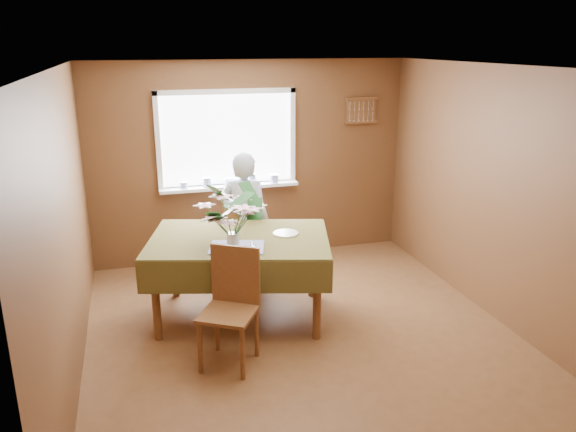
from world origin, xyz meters
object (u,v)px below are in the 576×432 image
object	(u,v)px
dining_table	(239,248)
seated_woman	(245,220)
flower_bouquet	(232,214)
chair_near	(232,302)
chair_far	(244,240)

from	to	relation	value
dining_table	seated_woman	distance (m)	0.81
flower_bouquet	chair_near	bearing A→B (deg)	-102.96
seated_woman	flower_bouquet	size ratio (longest dim) A/B	2.64
dining_table	flower_bouquet	size ratio (longest dim) A/B	3.40
chair_far	chair_near	distance (m)	1.67
chair_near	dining_table	bearing A→B (deg)	104.76
seated_woman	chair_far	bearing A→B (deg)	-56.99
chair_near	chair_far	bearing A→B (deg)	105.77
flower_bouquet	dining_table	bearing A→B (deg)	68.19
seated_woman	flower_bouquet	distance (m)	1.17
chair_far	seated_woman	xyz separation A→B (m)	(0.01, -0.04, 0.26)
dining_table	chair_near	xyz separation A→B (m)	(-0.23, -0.79, -0.19)
chair_near	seated_woman	size ratio (longest dim) A/B	0.66
dining_table	chair_near	bearing A→B (deg)	-90.84
seated_woman	flower_bouquet	bearing A→B (deg)	98.05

